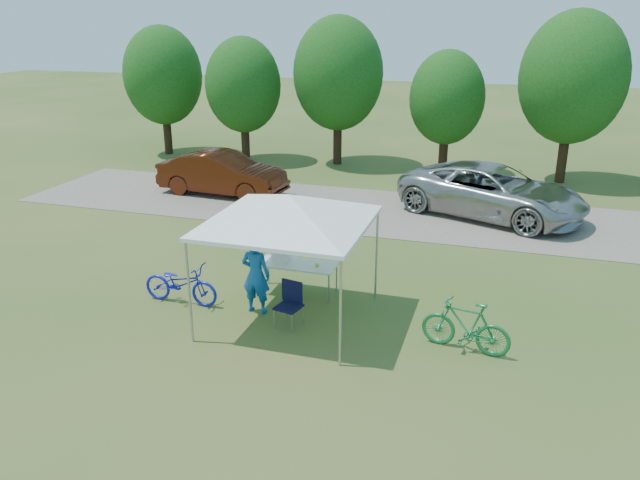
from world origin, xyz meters
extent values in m
plane|color=#2D5119|center=(0.00, 0.00, 0.00)|extent=(100.00, 100.00, 0.00)
cube|color=gray|center=(0.00, 8.00, 0.01)|extent=(24.00, 5.00, 0.02)
cylinder|color=#A5A5AA|center=(-1.50, -1.50, 1.05)|extent=(0.05, 0.05, 2.10)
cylinder|color=#A5A5AA|center=(1.50, -1.50, 1.05)|extent=(0.05, 0.05, 2.10)
cylinder|color=#A5A5AA|center=(-1.50, 1.50, 1.05)|extent=(0.05, 0.05, 2.10)
cylinder|color=#A5A5AA|center=(1.50, 1.50, 1.05)|extent=(0.05, 0.05, 2.10)
cube|color=white|center=(0.00, 0.00, 2.14)|extent=(3.15, 3.15, 0.08)
pyramid|color=white|center=(0.00, 0.00, 2.73)|extent=(4.53, 4.53, 0.55)
cylinder|color=#382314|center=(-11.00, 14.00, 0.94)|extent=(0.36, 0.36, 1.89)
ellipsoid|color=#144711|center=(-11.00, 14.00, 3.51)|extent=(3.46, 3.46, 4.32)
cylinder|color=#382314|center=(-7.00, 13.70, 0.88)|extent=(0.36, 0.36, 1.75)
ellipsoid|color=#144711|center=(-7.00, 13.70, 3.25)|extent=(3.20, 3.20, 4.00)
cylinder|color=#382314|center=(-3.00, 14.30, 1.01)|extent=(0.36, 0.36, 2.03)
ellipsoid|color=#144711|center=(-3.00, 14.30, 3.77)|extent=(3.71, 3.71, 4.64)
cylinder|color=#382314|center=(1.50, 14.10, 0.80)|extent=(0.36, 0.36, 1.61)
ellipsoid|color=#144711|center=(1.50, 14.10, 2.99)|extent=(2.94, 2.94, 3.68)
cylinder|color=#382314|center=(6.00, 13.80, 1.05)|extent=(0.36, 0.36, 2.10)
ellipsoid|color=#144711|center=(6.00, 13.80, 3.90)|extent=(3.84, 3.84, 4.80)
cube|color=white|center=(-0.28, 1.26, 0.71)|extent=(1.78, 0.74, 0.04)
cylinder|color=#A5A5AA|center=(-1.12, 0.94, 0.35)|extent=(0.04, 0.04, 0.69)
cylinder|color=#A5A5AA|center=(0.57, 0.94, 0.35)|extent=(0.04, 0.04, 0.69)
cylinder|color=#A5A5AA|center=(-1.12, 1.58, 0.35)|extent=(0.04, 0.04, 0.69)
cylinder|color=#A5A5AA|center=(0.57, 1.58, 0.35)|extent=(0.04, 0.04, 0.69)
cube|color=black|center=(0.09, -0.36, 0.45)|extent=(0.57, 0.57, 0.04)
cube|color=black|center=(0.09, -0.12, 0.70)|extent=(0.48, 0.14, 0.48)
cylinder|color=#A5A5AA|center=(-0.12, -0.57, 0.21)|extent=(0.02, 0.02, 0.42)
cylinder|color=#A5A5AA|center=(0.30, -0.57, 0.21)|extent=(0.02, 0.02, 0.42)
cylinder|color=#A5A5AA|center=(-0.12, -0.14, 0.21)|extent=(0.02, 0.02, 0.42)
cylinder|color=#A5A5AA|center=(0.30, -0.14, 0.21)|extent=(0.02, 0.02, 0.42)
cube|color=white|center=(-0.65, 1.26, 0.87)|extent=(0.41, 0.27, 0.27)
cube|color=white|center=(-0.65, 1.26, 1.02)|extent=(0.43, 0.29, 0.04)
cylinder|color=#C1D231|center=(0.21, 1.21, 0.77)|extent=(0.09, 0.09, 0.07)
imported|color=#1454A4|center=(-0.80, 0.10, 0.86)|extent=(0.64, 0.42, 1.72)
imported|color=#151BBF|center=(-2.58, 0.01, 0.46)|extent=(1.77, 0.64, 0.93)
imported|color=#1B7C42|center=(3.63, -0.26, 0.51)|extent=(1.77, 0.77, 1.03)
imported|color=#ABA9A6|center=(3.68, 8.56, 0.83)|extent=(6.38, 4.60, 1.61)
imported|color=#451A0B|center=(-5.56, 8.39, 0.77)|extent=(4.66, 1.88, 1.50)
camera|label=1|loc=(4.11, -11.13, 6.07)|focal=35.00mm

